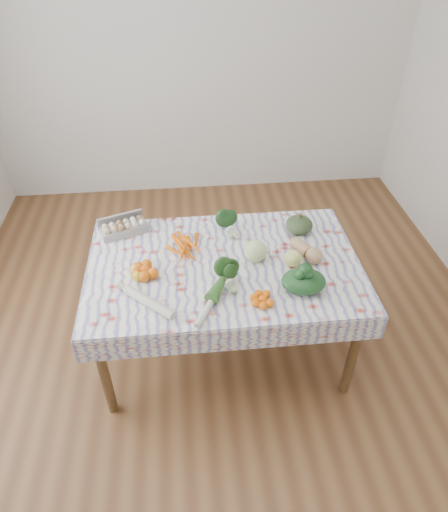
{
  "coord_description": "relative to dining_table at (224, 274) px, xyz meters",
  "views": [
    {
      "loc": [
        -0.22,
        -2.13,
        2.54
      ],
      "look_at": [
        0.0,
        0.0,
        0.82
      ],
      "focal_mm": 32.0,
      "sensor_mm": 36.0,
      "label": 1
    }
  ],
  "objects": [
    {
      "name": "kale_bunch",
      "position": [
        0.07,
        0.34,
        0.15
      ],
      "size": [
        0.18,
        0.16,
        0.14
      ],
      "primitive_type": "ellipsoid",
      "rotation": [
        0.0,
        0.0,
        0.15
      ],
      "color": "#193B18",
      "rests_on": "tablecloth"
    },
    {
      "name": "butternut_squash",
      "position": [
        0.52,
        0.01,
        0.14
      ],
      "size": [
        0.2,
        0.25,
        0.11
      ],
      "primitive_type": "ellipsoid",
      "rotation": [
        0.0,
        0.0,
        0.49
      ],
      "color": "tan",
      "rests_on": "tablecloth"
    },
    {
      "name": "orange_cluster",
      "position": [
        -0.47,
        -0.06,
        0.12
      ],
      "size": [
        0.28,
        0.28,
        0.07
      ],
      "primitive_type": "cube",
      "rotation": [
        0.0,
        0.0,
        0.44
      ],
      "color": "orange",
      "rests_on": "tablecloth"
    },
    {
      "name": "mandarin_cluster",
      "position": [
        0.18,
        -0.35,
        0.11
      ],
      "size": [
        0.18,
        0.18,
        0.05
      ],
      "primitive_type": "cube",
      "rotation": [
        0.0,
        0.0,
        0.1
      ],
      "color": "orange",
      "rests_on": "tablecloth"
    },
    {
      "name": "carrot_bunch",
      "position": [
        -0.22,
        0.15,
        0.1
      ],
      "size": [
        0.26,
        0.24,
        0.04
      ],
      "primitive_type": "cube",
      "rotation": [
        0.0,
        0.0,
        0.13
      ],
      "color": "#EF6103",
      "rests_on": "tablecloth"
    },
    {
      "name": "ground",
      "position": [
        0.0,
        0.0,
        -0.68
      ],
      "size": [
        4.5,
        4.5,
        0.0
      ],
      "primitive_type": "plane",
      "color": "brown",
      "rests_on": "ground"
    },
    {
      "name": "kabocha_squash",
      "position": [
        0.53,
        0.28,
        0.14
      ],
      "size": [
        0.18,
        0.18,
        0.12
      ],
      "primitive_type": "ellipsoid",
      "rotation": [
        0.0,
        0.0,
        -0.01
      ],
      "color": "#354A28",
      "rests_on": "tablecloth"
    },
    {
      "name": "daikon",
      "position": [
        -0.44,
        -0.32,
        0.11
      ],
      "size": [
        0.31,
        0.29,
        0.05
      ],
      "primitive_type": "cylinder",
      "rotation": [
        1.57,
        0.0,
        0.83
      ],
      "color": "beige",
      "rests_on": "tablecloth"
    },
    {
      "name": "spinach_bag",
      "position": [
        0.42,
        -0.27,
        0.14
      ],
      "size": [
        0.31,
        0.28,
        0.11
      ],
      "primitive_type": "ellipsoid",
      "rotation": [
        0.0,
        0.0,
        -0.33
      ],
      "color": "#153818",
      "rests_on": "tablecloth"
    },
    {
      "name": "tablecloth",
      "position": [
        0.0,
        0.0,
        0.08
      ],
      "size": [
        1.66,
        1.06,
        0.01
      ],
      "primitive_type": "cube",
      "color": "white",
      "rests_on": "dining_table"
    },
    {
      "name": "leek",
      "position": [
        -0.11,
        -0.35,
        0.1
      ],
      "size": [
        0.2,
        0.34,
        0.04
      ],
      "primitive_type": "cylinder",
      "rotation": [
        1.57,
        0.0,
        -0.48
      ],
      "color": "beige",
      "rests_on": "tablecloth"
    },
    {
      "name": "dining_table",
      "position": [
        0.0,
        0.0,
        0.0
      ],
      "size": [
        1.6,
        1.0,
        0.75
      ],
      "color": "brown",
      "rests_on": "ground"
    },
    {
      "name": "egg_carton",
      "position": [
        -0.62,
        0.37,
        0.12
      ],
      "size": [
        0.33,
        0.22,
        0.08
      ],
      "primitive_type": "cube",
      "rotation": [
        0.0,
        0.0,
        0.35
      ],
      "color": "#9B9A96",
      "rests_on": "tablecloth"
    },
    {
      "name": "grapefruit",
      "position": [
        0.41,
        -0.06,
        0.14
      ],
      "size": [
        0.12,
        0.12,
        0.1
      ],
      "primitive_type": "sphere",
      "rotation": [
        0.0,
        0.0,
        -0.17
      ],
      "color": "#EEEE77",
      "rests_on": "tablecloth"
    },
    {
      "name": "wall_back",
      "position": [
        0.0,
        2.25,
        0.72
      ],
      "size": [
        4.0,
        0.04,
        2.8
      ],
      "primitive_type": "cube",
      "color": "silver",
      "rests_on": "ground"
    },
    {
      "name": "cabbage",
      "position": [
        0.19,
        0.01,
        0.15
      ],
      "size": [
        0.14,
        0.14,
        0.14
      ],
      "primitive_type": "sphere",
      "rotation": [
        0.0,
        0.0,
        -0.03
      ],
      "color": "#BFDB8A",
      "rests_on": "tablecloth"
    },
    {
      "name": "broccoli",
      "position": [
        -0.01,
        -0.18,
        0.14
      ],
      "size": [
        0.18,
        0.18,
        0.11
      ],
      "primitive_type": "ellipsoid",
      "rotation": [
        0.0,
        0.0,
        0.33
      ],
      "color": "#1D4216",
      "rests_on": "tablecloth"
    }
  ]
}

